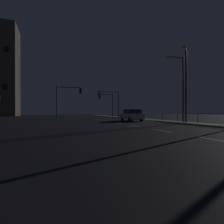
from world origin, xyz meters
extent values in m
plane|color=black|center=(0.00, 17.50, 0.00)|extent=(112.00, 112.00, 0.00)
cube|color=#9E937F|center=(6.67, 17.50, 0.07)|extent=(2.04, 77.00, 0.14)
cube|color=silver|center=(0.00, 5.00, 0.01)|extent=(0.14, 2.00, 0.01)
cube|color=silver|center=(0.00, 9.00, 0.01)|extent=(0.14, 2.00, 0.01)
cube|color=silver|center=(0.00, 13.00, 0.01)|extent=(0.14, 2.00, 0.01)
cube|color=silver|center=(0.00, 17.00, 0.01)|extent=(0.14, 2.00, 0.01)
cube|color=silver|center=(0.00, 21.00, 0.01)|extent=(0.14, 2.00, 0.01)
cube|color=silver|center=(0.00, 25.00, 0.01)|extent=(0.14, 2.00, 0.01)
cube|color=silver|center=(0.00, 29.00, 0.01)|extent=(0.14, 2.00, 0.01)
cube|color=silver|center=(0.00, 33.00, 0.01)|extent=(0.14, 2.00, 0.01)
cube|color=silver|center=(0.00, 37.00, 0.01)|extent=(0.14, 2.00, 0.01)
cube|color=silver|center=(0.00, 41.00, 0.01)|extent=(0.14, 2.00, 0.01)
cube|color=silver|center=(0.00, 45.00, 0.01)|extent=(0.14, 2.00, 0.01)
cube|color=gold|center=(5.40, 22.50, 0.01)|extent=(0.14, 53.00, 0.01)
cube|color=silver|center=(3.34, 20.73, 0.67)|extent=(2.02, 4.48, 0.70)
cube|color=#1E2328|center=(3.32, 20.48, 1.29)|extent=(1.71, 2.54, 0.55)
cylinder|color=black|center=(2.60, 22.17, 0.32)|extent=(0.25, 0.65, 0.64)
cylinder|color=black|center=(4.20, 22.10, 0.32)|extent=(0.25, 0.65, 0.64)
cylinder|color=black|center=(2.47, 19.36, 0.32)|extent=(0.25, 0.65, 0.64)
cylinder|color=black|center=(4.07, 19.28, 0.32)|extent=(0.25, 0.65, 0.64)
cylinder|color=#38383D|center=(6.35, 36.63, 2.70)|extent=(0.16, 0.16, 5.13)
cylinder|color=#2D3033|center=(4.81, 36.47, 5.02)|extent=(3.10, 0.43, 0.11)
cube|color=black|center=(3.26, 36.30, 4.49)|extent=(0.31, 0.37, 0.95)
sphere|color=black|center=(3.11, 36.29, 4.79)|extent=(0.20, 0.20, 0.20)
sphere|color=black|center=(3.11, 36.29, 4.49)|extent=(0.20, 0.20, 0.20)
sphere|color=#19D84C|center=(3.11, 36.29, 4.19)|extent=(0.20, 0.20, 0.20)
cylinder|color=#4C4C51|center=(-5.97, 27.70, 2.65)|extent=(0.16, 0.16, 5.29)
cylinder|color=#38383D|center=(-4.20, 27.46, 5.04)|extent=(3.55, 0.57, 0.11)
cube|color=black|center=(-2.44, 27.23, 4.52)|extent=(0.32, 0.37, 0.95)
sphere|color=black|center=(-2.28, 27.21, 4.82)|extent=(0.20, 0.20, 0.20)
sphere|color=black|center=(-2.28, 27.21, 4.52)|extent=(0.20, 0.20, 0.20)
sphere|color=#19D84C|center=(-2.28, 27.21, 4.22)|extent=(0.20, 0.20, 0.20)
cylinder|color=#2D3033|center=(6.30, 32.90, 2.79)|extent=(0.16, 0.16, 5.31)
cylinder|color=#38383D|center=(4.29, 33.01, 5.20)|extent=(4.02, 0.33, 0.11)
cube|color=olive|center=(2.29, 33.12, 4.67)|extent=(0.30, 0.35, 0.95)
sphere|color=black|center=(2.13, 33.13, 4.97)|extent=(0.20, 0.20, 0.20)
sphere|color=black|center=(2.13, 33.13, 4.67)|extent=(0.20, 0.20, 0.20)
sphere|color=#19D84C|center=(2.13, 33.13, 4.37)|extent=(0.20, 0.20, 0.20)
cylinder|color=#38383D|center=(6.88, 14.94, 3.73)|extent=(0.18, 0.18, 7.18)
cylinder|color=#38383D|center=(5.86, 14.85, 7.17)|extent=(2.04, 0.26, 0.10)
ellipsoid|color=#F9D172|center=(4.85, 14.77, 7.07)|extent=(0.56, 0.36, 0.24)
cylinder|color=#38383D|center=(6.52, 14.10, 4.00)|extent=(0.18, 0.18, 7.71)
cylinder|color=#2D3033|center=(5.96, 13.59, 7.70)|extent=(1.19, 1.10, 0.10)
ellipsoid|color=#F9D172|center=(5.40, 13.08, 7.60)|extent=(0.56, 0.36, 0.24)
cylinder|color=#59595E|center=(7.54, 13.50, 0.61)|extent=(0.09, 0.09, 0.95)
cylinder|color=#59595E|center=(7.54, 16.60, 0.61)|extent=(0.09, 0.09, 0.95)
cylinder|color=#59595E|center=(7.54, 19.70, 0.61)|extent=(0.09, 0.09, 0.95)
cube|color=black|center=(-17.51, 50.41, 7.49)|extent=(1.10, 0.06, 1.50)
cube|color=black|center=(-17.22, 50.41, 17.00)|extent=(1.10, 0.06, 1.50)
camera|label=1|loc=(-7.17, -1.16, 1.31)|focal=28.81mm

